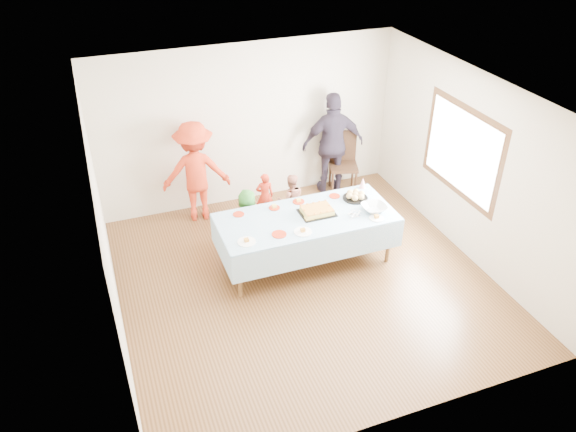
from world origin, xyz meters
name	(u,v)px	position (x,y,z in m)	size (l,w,h in m)	color
ground	(304,280)	(0.00, 0.00, 0.00)	(5.00, 5.00, 0.00)	#4A2E15
room_walls	(310,167)	(0.05, 0.00, 1.77)	(5.04, 5.04, 2.72)	beige
party_table	(306,220)	(0.18, 0.40, 0.72)	(2.50, 1.10, 0.78)	#51331C
birthday_cake	(317,211)	(0.35, 0.43, 0.82)	(0.49, 0.38, 0.09)	black
rolls_tray	(355,196)	(1.04, 0.61, 0.83)	(0.37, 0.37, 0.11)	black
punch_bowl	(374,208)	(1.14, 0.21, 0.82)	(0.35, 0.35, 0.09)	silver
party_hat	(363,183)	(1.29, 0.86, 0.87)	(0.10, 0.10, 0.17)	white
fork_pile	(356,214)	(0.83, 0.17, 0.81)	(0.24, 0.18, 0.07)	white
plate_red_far_a	(239,214)	(-0.70, 0.78, 0.79)	(0.16, 0.16, 0.01)	red
plate_red_far_b	(274,208)	(-0.17, 0.77, 0.79)	(0.16, 0.16, 0.01)	red
plate_red_far_c	(299,202)	(0.22, 0.81, 0.79)	(0.18, 0.18, 0.01)	red
plate_red_far_d	(334,196)	(0.78, 0.78, 0.79)	(0.16, 0.16, 0.01)	red
plate_red_near	(279,234)	(-0.33, 0.11, 0.79)	(0.20, 0.20, 0.01)	red
plate_white_left	(247,242)	(-0.79, 0.09, 0.79)	(0.24, 0.24, 0.01)	white
plate_white_mid	(303,232)	(-0.01, 0.05, 0.79)	(0.25, 0.25, 0.01)	white
plate_white_right	(376,218)	(1.08, 0.01, 0.79)	(0.20, 0.20, 0.01)	white
dining_chair	(343,159)	(1.60, 2.19, 0.61)	(0.59, 0.59, 1.09)	black
toddler_left	(265,196)	(0.01, 1.77, 0.40)	(0.29, 0.19, 0.81)	red
toddler_mid	(248,219)	(-0.48, 1.09, 0.48)	(0.47, 0.30, 0.95)	#296B23
toddler_right	(291,200)	(0.33, 1.43, 0.45)	(0.43, 0.34, 0.89)	#B46B54
adult_left	(196,172)	(-1.00, 2.17, 0.84)	(1.08, 0.62, 1.67)	red
adult_right	(333,144)	(1.39, 2.20, 0.91)	(1.07, 0.44, 1.82)	#2D2533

